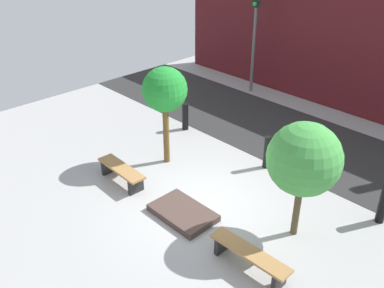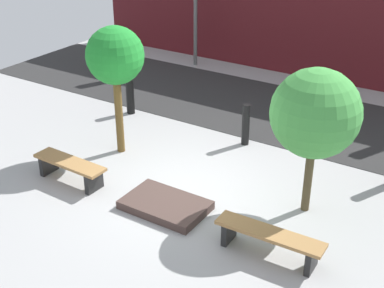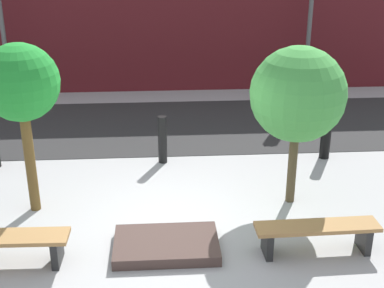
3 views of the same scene
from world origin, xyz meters
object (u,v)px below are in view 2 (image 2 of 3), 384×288
planter_bed (165,205)px  bench_left (70,167)px  tree_behind_left_bench (115,57)px  tree_behind_right_bench (315,114)px  bench_right (269,238)px  bollard_far_left (130,97)px  bollard_left (246,125)px

planter_bed → bench_left: bearing=-174.8°
bench_left → tree_behind_left_bench: (-0.00, 1.58, 1.86)m
tree_behind_left_bench → tree_behind_right_bench: (4.37, -0.00, -0.25)m
planter_bed → tree_behind_right_bench: tree_behind_right_bench is taller
bench_left → planter_bed: 2.21m
bench_left → bench_right: (4.37, -0.00, 0.00)m
planter_bed → bollard_far_left: (-3.34, 3.18, 0.38)m
tree_behind_right_bench → bench_left: bearing=-160.1°
tree_behind_left_bench → bollard_far_left: tree_behind_left_bench is taller
planter_bed → bollard_left: (0.00, 3.18, 0.41)m
tree_behind_left_bench → tree_behind_right_bench: size_ratio=1.04×
bench_left → bollard_far_left: bearing=110.2°
bollard_far_left → tree_behind_right_bench: bearing=-18.1°
bench_left → bollard_far_left: bollard_far_left is taller
bench_right → bollard_left: bearing=121.4°
bench_left → bollard_left: 4.03m
tree_behind_right_bench → tree_behind_left_bench: bearing=180.0°
bench_left → bollard_far_left: 3.58m
tree_behind_left_bench → bollard_left: bearing=39.5°
bench_left → bench_right: 4.37m
bollard_far_left → bollard_left: bollard_left is taller
bench_left → planter_bed: bench_left is taller
tree_behind_right_bench → bollard_left: (-2.19, 1.80, -1.44)m
bench_right → bollard_far_left: bollard_far_left is taller
tree_behind_left_bench → bollard_far_left: bearing=122.5°
bollard_far_left → planter_bed: bearing=-43.7°
tree_behind_right_bench → bollard_far_left: (-5.52, 1.80, -1.47)m
bench_right → tree_behind_left_bench: tree_behind_left_bench is taller
bollard_far_left → bench_right: bearing=-31.5°
bench_left → bollard_left: bollard_left is taller
planter_bed → tree_behind_right_bench: (2.19, 1.38, 1.85)m
planter_bed → bollard_left: bollard_left is taller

